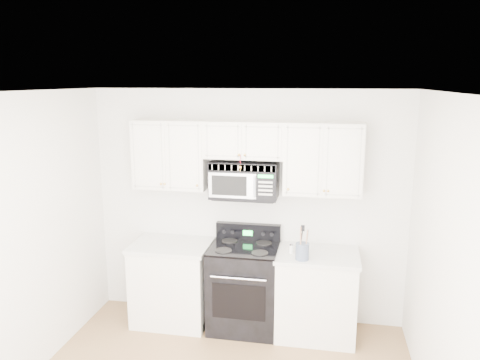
# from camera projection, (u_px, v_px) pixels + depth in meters

# --- Properties ---
(room) EXTENTS (3.51, 3.51, 2.61)m
(room) POSITION_uv_depth(u_px,v_px,m) (209.00, 266.00, 3.56)
(room) COLOR olive
(room) RESTS_ON ground
(base_cabinet_left) EXTENTS (0.86, 0.65, 0.92)m
(base_cabinet_left) POSITION_uv_depth(u_px,v_px,m) (173.00, 285.00, 5.27)
(base_cabinet_left) COLOR silver
(base_cabinet_left) RESTS_ON ground
(base_cabinet_right) EXTENTS (0.86, 0.65, 0.92)m
(base_cabinet_right) POSITION_uv_depth(u_px,v_px,m) (316.00, 297.00, 4.98)
(base_cabinet_right) COLOR silver
(base_cabinet_right) RESTS_ON ground
(range) EXTENTS (0.73, 0.67, 1.11)m
(range) POSITION_uv_depth(u_px,v_px,m) (244.00, 286.00, 5.11)
(range) COLOR black
(range) RESTS_ON ground
(upper_cabinets) EXTENTS (2.44, 0.37, 0.75)m
(upper_cabinets) POSITION_uv_depth(u_px,v_px,m) (245.00, 153.00, 4.95)
(upper_cabinets) COLOR silver
(upper_cabinets) RESTS_ON ground
(microwave) EXTENTS (0.72, 0.41, 0.40)m
(microwave) POSITION_uv_depth(u_px,v_px,m) (244.00, 179.00, 4.99)
(microwave) COLOR black
(microwave) RESTS_ON ground
(utensil_crock) EXTENTS (0.14, 0.14, 0.36)m
(utensil_crock) POSITION_uv_depth(u_px,v_px,m) (302.00, 251.00, 4.69)
(utensil_crock) COLOR #475971
(utensil_crock) RESTS_ON base_cabinet_right
(shaker_salt) EXTENTS (0.04, 0.04, 0.11)m
(shaker_salt) POSITION_uv_depth(u_px,v_px,m) (291.00, 248.00, 4.87)
(shaker_salt) COLOR white
(shaker_salt) RESTS_ON base_cabinet_right
(shaker_pepper) EXTENTS (0.04, 0.04, 0.09)m
(shaker_pepper) POSITION_uv_depth(u_px,v_px,m) (291.00, 248.00, 4.89)
(shaker_pepper) COLOR white
(shaker_pepper) RESTS_ON base_cabinet_right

